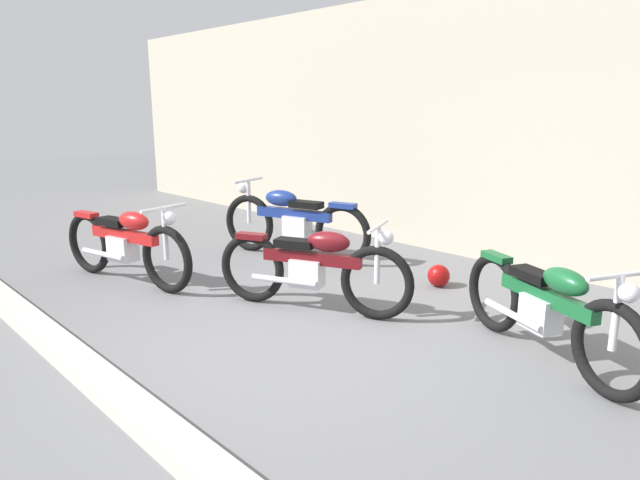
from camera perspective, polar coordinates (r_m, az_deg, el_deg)
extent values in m
plane|color=slate|center=(4.88, -2.98, -10.10)|extent=(40.00, 40.00, 0.00)
cube|color=#B2A893|center=(7.39, 19.27, 10.84)|extent=(18.00, 0.30, 3.44)
cube|color=#B7B2A8|center=(4.13, -19.87, -14.54)|extent=(18.00, 0.24, 0.12)
sphere|color=maroon|center=(6.38, 11.93, -3.56)|extent=(0.25, 0.25, 0.25)
torus|color=black|center=(4.31, 27.43, -9.87)|extent=(0.67, 0.36, 0.70)
torus|color=black|center=(5.21, 17.20, -5.10)|extent=(0.67, 0.36, 0.70)
cube|color=silver|center=(4.77, 21.45, -6.90)|extent=(0.36, 0.30, 0.27)
cube|color=#145128|center=(4.68, 21.98, -5.32)|extent=(0.93, 0.49, 0.11)
ellipsoid|color=#145128|center=(4.52, 23.59, -3.87)|extent=(0.46, 0.35, 0.19)
cube|color=black|center=(4.77, 20.77, -3.33)|extent=(0.42, 0.31, 0.08)
cube|color=#145128|center=(5.12, 17.44, -1.65)|extent=(0.33, 0.23, 0.06)
cylinder|color=silver|center=(4.23, 27.81, -6.59)|extent=(0.05, 0.05, 0.52)
cylinder|color=silver|center=(4.15, 28.19, -3.17)|extent=(0.26, 0.52, 0.03)
sphere|color=silver|center=(4.13, 28.82, -4.71)|extent=(0.13, 0.13, 0.13)
cylinder|color=silver|center=(4.85, 18.89, -7.16)|extent=(0.63, 0.33, 0.06)
torus|color=black|center=(7.82, -7.17, 1.73)|extent=(0.78, 0.32, 0.78)
torus|color=black|center=(7.07, 2.30, 0.60)|extent=(0.78, 0.32, 0.78)
cube|color=silver|center=(7.38, -2.32, 1.32)|extent=(0.39, 0.31, 0.30)
cube|color=navy|center=(7.38, -2.69, 2.66)|extent=(1.08, 0.42, 0.13)
ellipsoid|color=navy|center=(7.45, -3.96, 4.25)|extent=(0.51, 0.34, 0.21)
cube|color=black|center=(7.25, -1.41, 3.61)|extent=(0.47, 0.31, 0.09)
cube|color=navy|center=(7.00, 2.33, 3.51)|extent=(0.37, 0.22, 0.06)
cylinder|color=silver|center=(7.76, -7.23, 3.86)|extent=(0.06, 0.06, 0.59)
cylinder|color=silver|center=(7.72, -7.29, 6.02)|extent=(0.22, 0.60, 0.04)
sphere|color=silver|center=(7.79, -7.78, 5.27)|extent=(0.15, 0.15, 0.15)
cylinder|color=silver|center=(7.40, -0.38, 0.76)|extent=(0.74, 0.28, 0.06)
torus|color=black|center=(6.18, -15.25, -1.91)|extent=(0.74, 0.25, 0.74)
torus|color=black|center=(7.25, -22.35, -0.26)|extent=(0.74, 0.25, 0.74)
cube|color=silver|center=(6.74, -19.36, -0.80)|extent=(0.36, 0.27, 0.28)
cube|color=#B21919|center=(6.66, -19.20, 0.49)|extent=(1.03, 0.32, 0.12)
ellipsoid|color=#B21919|center=(6.48, -18.35, 1.86)|extent=(0.48, 0.29, 0.20)
cube|color=black|center=(6.78, -20.21, 1.76)|extent=(0.43, 0.27, 0.08)
cube|color=#B21919|center=(7.18, -22.59, 2.40)|extent=(0.34, 0.19, 0.06)
cylinder|color=silver|center=(6.12, -15.41, 0.60)|extent=(0.06, 0.06, 0.55)
cylinder|color=silver|center=(6.07, -15.57, 3.15)|extent=(0.16, 0.58, 0.04)
sphere|color=silver|center=(6.02, -15.00, 2.14)|extent=(0.14, 0.14, 0.14)
cylinder|color=silver|center=(6.84, -21.14, -1.34)|extent=(0.70, 0.21, 0.06)
torus|color=black|center=(5.24, 5.77, -4.35)|extent=(0.68, 0.37, 0.71)
torus|color=black|center=(5.74, -6.88, -2.83)|extent=(0.68, 0.37, 0.71)
cube|color=silver|center=(5.47, -1.32, -3.33)|extent=(0.36, 0.30, 0.27)
cube|color=#590F14|center=(5.41, -0.85, -1.80)|extent=(0.95, 0.49, 0.12)
ellipsoid|color=#590F14|center=(5.30, 0.88, -0.16)|extent=(0.47, 0.35, 0.19)
cube|color=black|center=(5.45, -2.55, -0.34)|extent=(0.43, 0.32, 0.08)
cube|color=#590F14|center=(5.66, -6.97, 0.39)|extent=(0.33, 0.23, 0.06)
cylinder|color=silver|center=(5.17, 5.84, -1.53)|extent=(0.05, 0.05, 0.53)
cylinder|color=silver|center=(5.11, 5.91, 1.38)|extent=(0.26, 0.53, 0.04)
sphere|color=silver|center=(5.11, 6.72, 0.24)|extent=(0.14, 0.14, 0.14)
cylinder|color=silver|center=(5.47, -3.68, -4.10)|extent=(0.65, 0.33, 0.06)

